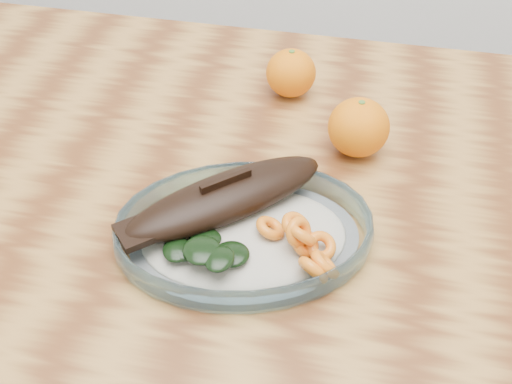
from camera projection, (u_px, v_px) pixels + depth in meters
dining_table at (237, 249)px, 0.82m from camera, size 1.20×0.80×0.75m
plated_meal at (243, 228)px, 0.68m from camera, size 0.62×0.62×0.08m
orange_left at (291, 73)px, 0.89m from camera, size 0.07×0.07×0.07m
orange_right at (359, 127)px, 0.79m from camera, size 0.08×0.08×0.08m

